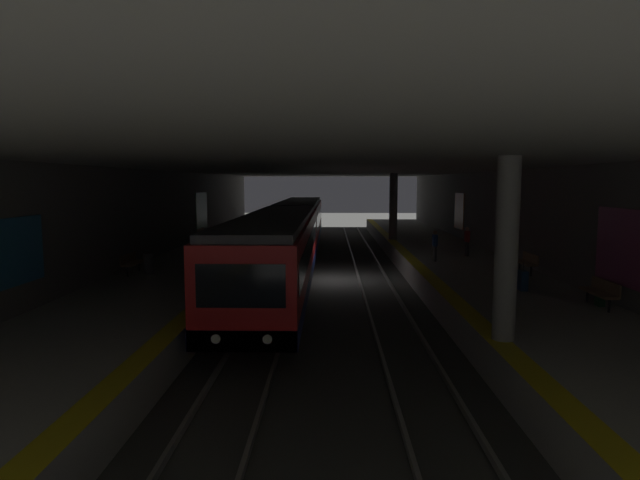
% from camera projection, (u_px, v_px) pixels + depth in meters
% --- Properties ---
extents(ground_plane, '(120.00, 120.00, 0.00)m').
position_uv_depth(ground_plane, '(330.00, 280.00, 27.05)').
color(ground_plane, '#42423F').
extents(track_left, '(60.00, 1.53, 0.16)m').
position_uv_depth(track_left, '(373.00, 279.00, 27.00)').
color(track_left, gray).
rests_on(track_left, ground).
extents(track_right, '(60.00, 1.53, 0.16)m').
position_uv_depth(track_right, '(287.00, 278.00, 27.08)').
color(track_right, gray).
rests_on(track_right, ground).
extents(platform_left, '(60.00, 5.30, 1.06)m').
position_uv_depth(platform_left, '(459.00, 270.00, 26.87)').
color(platform_left, '#A8A59E').
rests_on(platform_left, ground).
extents(platform_right, '(60.00, 5.30, 1.06)m').
position_uv_depth(platform_right, '(202.00, 270.00, 27.12)').
color(platform_right, '#A8A59E').
rests_on(platform_right, ground).
extents(wall_left, '(60.00, 0.56, 5.60)m').
position_uv_depth(wall_left, '(518.00, 226.00, 26.56)').
color(wall_left, slate).
rests_on(wall_left, ground).
extents(wall_right, '(60.00, 0.56, 5.60)m').
position_uv_depth(wall_right, '(144.00, 225.00, 26.94)').
color(wall_right, slate).
rests_on(wall_right, ground).
extents(ceiling_slab, '(60.00, 19.40, 0.40)m').
position_uv_depth(ceiling_slab, '(330.00, 166.00, 26.42)').
color(ceiling_slab, '#ADAAA3').
rests_on(ceiling_slab, wall_left).
extents(pillar_near, '(0.56, 0.56, 4.55)m').
position_uv_depth(pillar_near, '(506.00, 249.00, 13.02)').
color(pillar_near, gray).
rests_on(pillar_near, platform_left).
extents(pillar_far, '(0.56, 0.56, 4.55)m').
position_uv_depth(pillar_far, '(393.00, 206.00, 36.40)').
color(pillar_far, gray).
rests_on(pillar_far, platform_left).
extents(metro_train, '(34.94, 2.83, 3.49)m').
position_uv_depth(metro_train, '(292.00, 234.00, 30.51)').
color(metro_train, red).
rests_on(metro_train, track_right).
extents(bench_left_near, '(1.70, 0.47, 0.86)m').
position_uv_depth(bench_left_near, '(601.00, 291.00, 16.64)').
color(bench_left_near, '#262628').
rests_on(bench_left_near, platform_left).
extents(bench_left_mid, '(1.70, 0.47, 0.86)m').
position_uv_depth(bench_left_mid, '(527.00, 261.00, 22.87)').
color(bench_left_mid, '#262628').
rests_on(bench_left_mid, platform_left).
extents(bench_right_near, '(1.70, 0.47, 0.86)m').
position_uv_depth(bench_right_near, '(131.00, 262.00, 22.75)').
color(bench_right_near, '#262628').
rests_on(bench_right_near, platform_right).
extents(bench_right_mid, '(1.70, 0.47, 0.86)m').
position_uv_depth(bench_right_mid, '(202.00, 233.00, 35.40)').
color(bench_right_mid, '#262628').
rests_on(bench_right_mid, platform_right).
extents(person_waiting_near, '(0.60, 0.22, 1.54)m').
position_uv_depth(person_waiting_near, '(435.00, 245.00, 26.37)').
color(person_waiting_near, '#424242').
rests_on(person_waiting_near, platform_left).
extents(person_walking_mid, '(0.60, 0.24, 1.75)m').
position_uv_depth(person_walking_mid, '(243.00, 233.00, 31.32)').
color(person_walking_mid, black).
rests_on(person_walking_mid, platform_right).
extents(person_standing_far, '(0.60, 0.22, 1.56)m').
position_uv_depth(person_standing_far, '(467.00, 240.00, 28.21)').
color(person_standing_far, '#373737').
rests_on(person_standing_far, platform_left).
extents(suitcase_rolling, '(0.43, 0.26, 1.02)m').
position_uv_depth(suitcase_rolling, '(523.00, 281.00, 19.26)').
color(suitcase_rolling, navy).
rests_on(suitcase_rolling, platform_left).
extents(backpack_on_floor, '(0.30, 0.20, 0.40)m').
position_uv_depth(backpack_on_floor, '(600.00, 300.00, 16.83)').
color(backpack_on_floor, '#1E512D').
rests_on(backpack_on_floor, platform_left).
extents(trash_bin, '(0.44, 0.44, 0.85)m').
position_uv_depth(trash_bin, '(149.00, 264.00, 22.81)').
color(trash_bin, '#595B5E').
rests_on(trash_bin, platform_right).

